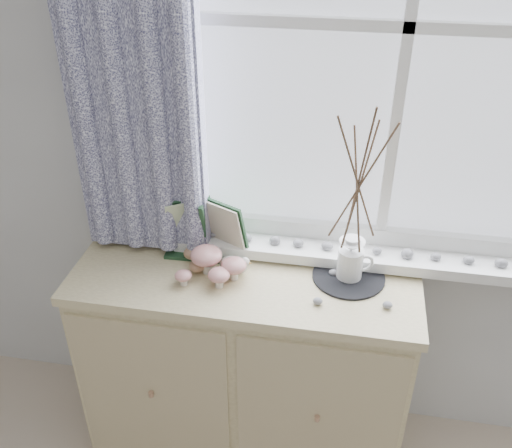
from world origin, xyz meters
name	(u,v)px	position (x,y,z in m)	size (l,w,h in m)	color
sideboard	(245,366)	(-0.15, 1.75, 0.43)	(1.20, 0.45, 0.85)	beige
botanical_book	(203,232)	(-0.31, 1.83, 0.97)	(0.34, 0.13, 0.23)	#1E3F25
toadstool_cluster	(213,264)	(-0.25, 1.73, 0.91)	(0.23, 0.16, 0.10)	silver
wooden_eggs	(194,260)	(-0.33, 1.78, 0.88)	(0.09, 0.11, 0.07)	#A57E5B
songbird_figurine	(233,264)	(-0.19, 1.77, 0.89)	(0.14, 0.06, 0.07)	beige
crocheted_doily	(349,277)	(0.20, 1.81, 0.85)	(0.25, 0.25, 0.01)	black
twig_pitcher	(359,180)	(0.20, 1.81, 1.23)	(0.31, 0.31, 0.66)	white
sideboard_pebbles	(334,285)	(0.15, 1.75, 0.86)	(0.33, 0.23, 0.02)	gray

